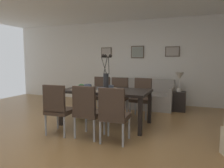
{
  "coord_description": "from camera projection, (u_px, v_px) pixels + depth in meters",
  "views": [
    {
      "loc": [
        1.84,
        -3.38,
        1.35
      ],
      "look_at": [
        0.26,
        0.61,
        0.87
      ],
      "focal_mm": 33.92,
      "sensor_mm": 36.0,
      "label": 1
    }
  ],
  "objects": [
    {
      "name": "placemat_near_left",
      "position": [
        78.0,
        89.0,
        4.41
      ],
      "size": [
        0.32,
        0.32,
        0.01
      ],
      "primitive_type": "cylinder",
      "color": "#7F705B",
      "rests_on": "dining_table"
    },
    {
      "name": "framed_picture_center",
      "position": [
        137.0,
        52.0,
        6.66
      ],
      "size": [
        0.42,
        0.03,
        0.38
      ],
      "color": "#473828"
    },
    {
      "name": "dining_table",
      "position": [
        106.0,
        93.0,
        4.42
      ],
      "size": [
        1.8,
        0.95,
        0.74
      ],
      "color": "black",
      "rests_on": "ground"
    },
    {
      "name": "dining_chair_near_right",
      "position": [
        100.0,
        93.0,
        5.46
      ],
      "size": [
        0.44,
        0.44,
        0.92
      ],
      "color": "#3D2D23",
      "rests_on": "ground"
    },
    {
      "name": "dining_chair_mid_right",
      "position": [
        142.0,
        95.0,
        5.06
      ],
      "size": [
        0.47,
        0.47,
        0.92
      ],
      "color": "#3D2D23",
      "rests_on": "ground"
    },
    {
      "name": "bowl_near_right",
      "position": [
        88.0,
        85.0,
        4.8
      ],
      "size": [
        0.17,
        0.17,
        0.07
      ],
      "color": "#475166",
      "rests_on": "dining_table"
    },
    {
      "name": "back_wall_panel",
      "position": [
        134.0,
        62.0,
        6.8
      ],
      "size": [
        9.0,
        0.1,
        2.6
      ],
      "primitive_type": "cube",
      "color": "silver",
      "rests_on": "ground"
    },
    {
      "name": "placemat_far_left",
      "position": [
        102.0,
        91.0,
        4.22
      ],
      "size": [
        0.32,
        0.32,
        0.01
      ],
      "primitive_type": "cylinder",
      "color": "#7F705B",
      "rests_on": "dining_table"
    },
    {
      "name": "centerpiece_vase",
      "position": [
        106.0,
        76.0,
        4.38
      ],
      "size": [
        0.21,
        0.23,
        0.73
      ],
      "color": "#232326",
      "rests_on": "dining_table"
    },
    {
      "name": "framed_picture_left",
      "position": [
        106.0,
        53.0,
        7.05
      ],
      "size": [
        0.37,
        0.03,
        0.33
      ],
      "color": "#473828"
    },
    {
      "name": "bowl_far_right",
      "position": [
        110.0,
        87.0,
        4.61
      ],
      "size": [
        0.17,
        0.17,
        0.07
      ],
      "color": "#475166",
      "rests_on": "dining_table"
    },
    {
      "name": "table_lamp",
      "position": [
        179.0,
        78.0,
        5.58
      ],
      "size": [
        0.22,
        0.22,
        0.51
      ],
      "color": "beige",
      "rests_on": "side_table"
    },
    {
      "name": "sofa",
      "position": [
        136.0,
        97.0,
        6.17
      ],
      "size": [
        2.09,
        0.84,
        0.8
      ],
      "color": "gray",
      "rests_on": "ground"
    },
    {
      "name": "placemat_near_right",
      "position": [
        88.0,
        87.0,
        4.81
      ],
      "size": [
        0.32,
        0.32,
        0.01
      ],
      "primitive_type": "cylinder",
      "color": "#7F705B",
      "rests_on": "dining_table"
    },
    {
      "name": "ground_plane",
      "position": [
        87.0,
        133.0,
        3.94
      ],
      "size": [
        9.0,
        9.0,
        0.0
      ],
      "primitive_type": "plane",
      "color": "olive"
    },
    {
      "name": "placemat_far_right",
      "position": [
        110.0,
        88.0,
        4.61
      ],
      "size": [
        0.32,
        0.32,
        0.01
      ],
      "primitive_type": "cylinder",
      "color": "#7F705B",
      "rests_on": "dining_table"
    },
    {
      "name": "bowl_far_left",
      "position": [
        102.0,
        89.0,
        4.21
      ],
      "size": [
        0.17,
        0.17,
        0.07
      ],
      "color": "#475166",
      "rests_on": "dining_table"
    },
    {
      "name": "dining_chair_far_left",
      "position": [
        87.0,
        109.0,
        3.64
      ],
      "size": [
        0.46,
        0.46,
        0.92
      ],
      "color": "#3D2D23",
      "rests_on": "ground"
    },
    {
      "name": "bowl_near_left",
      "position": [
        78.0,
        88.0,
        4.41
      ],
      "size": [
        0.17,
        0.17,
        0.07
      ],
      "color": "#475166",
      "rests_on": "dining_table"
    },
    {
      "name": "side_table",
      "position": [
        179.0,
        101.0,
        5.65
      ],
      "size": [
        0.36,
        0.36,
        0.52
      ],
      "primitive_type": "cube",
      "color": "black",
      "rests_on": "ground"
    },
    {
      "name": "dining_chair_far_right",
      "position": [
        119.0,
        94.0,
        5.24
      ],
      "size": [
        0.45,
        0.45,
        0.92
      ],
      "color": "#3D2D23",
      "rests_on": "ground"
    },
    {
      "name": "dining_chair_mid_left",
      "position": [
        114.0,
        112.0,
        3.41
      ],
      "size": [
        0.46,
        0.46,
        0.92
      ],
      "color": "#3D2D23",
      "rests_on": "ground"
    },
    {
      "name": "dining_chair_near_left",
      "position": [
        58.0,
        107.0,
        3.81
      ],
      "size": [
        0.46,
        0.46,
        0.92
      ],
      "color": "#3D2D23",
      "rests_on": "ground"
    },
    {
      "name": "potted_plant",
      "position": [
        81.0,
        94.0,
        6.21
      ],
      "size": [
        0.36,
        0.36,
        0.67
      ],
      "color": "brown",
      "rests_on": "ground"
    },
    {
      "name": "framed_picture_right",
      "position": [
        172.0,
        52.0,
        6.27
      ],
      "size": [
        0.42,
        0.03,
        0.3
      ],
      "color": "#473828"
    }
  ]
}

